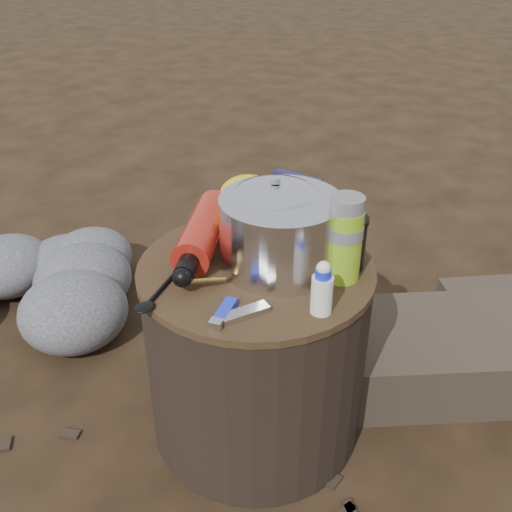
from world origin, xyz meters
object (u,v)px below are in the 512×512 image
Objects in this scene: fuel_bottle at (203,232)px; thermos at (344,239)px; travel_mug at (347,242)px; stump at (256,350)px; camping_pot at (275,220)px.

thermos reaches higher than fuel_bottle.
travel_mug is (0.29, 0.12, 0.02)m from fuel_bottle.
fuel_bottle is at bearing -166.71° from thermos.
stump is 1.49× the size of fuel_bottle.
fuel_bottle is 0.32m from thermos.
camping_pot is 0.52× the size of fuel_bottle.
thermos is at bearing 3.18° from camping_pot.
thermos is (0.16, 0.07, 0.32)m from stump.
fuel_bottle is (-0.14, -0.01, 0.27)m from stump.
camping_pot is 0.16m from thermos.
stump is 0.30m from fuel_bottle.
stump is at bearing -158.26° from thermos.
camping_pot is 0.97× the size of thermos.
fuel_bottle is 1.88× the size of thermos.
thermos is at bearing -73.06° from travel_mug.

